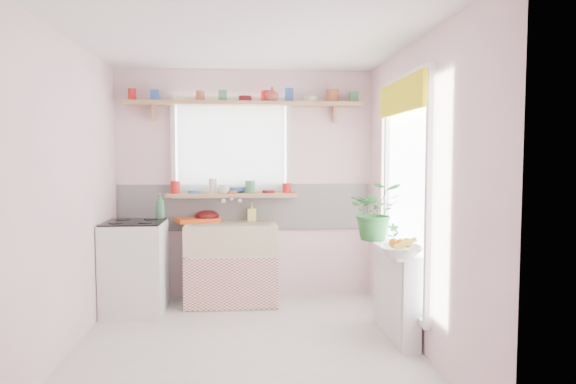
{
  "coord_description": "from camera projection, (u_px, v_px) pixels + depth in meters",
  "views": [
    {
      "loc": [
        0.01,
        -4.08,
        1.56
      ],
      "look_at": [
        0.39,
        0.55,
        1.23
      ],
      "focal_mm": 32.0,
      "sensor_mm": 36.0,
      "label": 1
    }
  ],
  "objects": [
    {
      "name": "room",
      "position": [
        313.0,
        176.0,
        4.98
      ],
      "size": [
        3.2,
        3.2,
        3.2
      ],
      "color": "silver",
      "rests_on": "ground"
    },
    {
      "name": "sink_unit",
      "position": [
        232.0,
        263.0,
        5.41
      ],
      "size": [
        0.95,
        0.65,
        1.11
      ],
      "color": "white",
      "rests_on": "ground"
    },
    {
      "name": "cooker",
      "position": [
        135.0,
        267.0,
        5.09
      ],
      "size": [
        0.58,
        0.58,
        0.93
      ],
      "color": "white",
      "rests_on": "ground"
    },
    {
      "name": "radiator_ledge",
      "position": [
        396.0,
        290.0,
        4.44
      ],
      "size": [
        0.22,
        0.95,
        0.78
      ],
      "color": "white",
      "rests_on": "ground"
    },
    {
      "name": "windowsill",
      "position": [
        232.0,
        195.0,
        5.54
      ],
      "size": [
        1.4,
        0.22,
        0.04
      ],
      "primitive_type": "cube",
      "color": "tan",
      "rests_on": "room"
    },
    {
      "name": "pine_shelf",
      "position": [
        245.0,
        104.0,
        5.48
      ],
      "size": [
        2.52,
        0.24,
        0.04
      ],
      "primitive_type": "cube",
      "color": "tan",
      "rests_on": "room"
    },
    {
      "name": "shelf_crockery",
      "position": [
        245.0,
        96.0,
        5.47
      ],
      "size": [
        2.47,
        0.11,
        0.12
      ],
      "color": "red",
      "rests_on": "pine_shelf"
    },
    {
      "name": "sill_crockery",
      "position": [
        230.0,
        188.0,
        5.54
      ],
      "size": [
        1.35,
        0.11,
        0.12
      ],
      "color": "red",
      "rests_on": "windowsill"
    },
    {
      "name": "dish_tray",
      "position": [
        197.0,
        220.0,
        5.55
      ],
      "size": [
        0.53,
        0.47,
        0.04
      ],
      "primitive_type": "cube",
      "rotation": [
        0.0,
        0.0,
        0.36
      ],
      "color": "#E55314",
      "rests_on": "sink_unit"
    },
    {
      "name": "colander",
      "position": [
        207.0,
        216.0,
        5.56
      ],
      "size": [
        0.29,
        0.29,
        0.12
      ],
      "primitive_type": "ellipsoid",
      "rotation": [
        0.0,
        0.0,
        -0.09
      ],
      "color": "#500D0F",
      "rests_on": "sink_unit"
    },
    {
      "name": "jade_plant",
      "position": [
        375.0,
        211.0,
        4.79
      ],
      "size": [
        0.52,
        0.47,
        0.54
      ],
      "primitive_type": "imported",
      "rotation": [
        0.0,
        0.0,
        -0.09
      ],
      "color": "#286429",
      "rests_on": "radiator_ledge"
    },
    {
      "name": "fruit_bowl",
      "position": [
        401.0,
        251.0,
        4.01
      ],
      "size": [
        0.39,
        0.39,
        0.08
      ],
      "primitive_type": "imported",
      "rotation": [
        0.0,
        0.0,
        -0.16
      ],
      "color": "silver",
      "rests_on": "radiator_ledge"
    },
    {
      "name": "herb_pot",
      "position": [
        393.0,
        234.0,
        4.51
      ],
      "size": [
        0.11,
        0.08,
        0.2
      ],
      "primitive_type": "imported",
      "rotation": [
        0.0,
        0.0,
        0.1
      ],
      "color": "#296227",
      "rests_on": "radiator_ledge"
    },
    {
      "name": "soap_bottle_sink",
      "position": [
        252.0,
        212.0,
        5.59
      ],
      "size": [
        0.1,
        0.1,
        0.2
      ],
      "primitive_type": "imported",
      "rotation": [
        0.0,
        0.0,
        0.05
      ],
      "color": "#DDCB62",
      "rests_on": "sink_unit"
    },
    {
      "name": "sill_cup",
      "position": [
        224.0,
        189.0,
        5.47
      ],
      "size": [
        0.15,
        0.15,
        0.09
      ],
      "primitive_type": "imported",
      "rotation": [
        0.0,
        0.0,
        -0.35
      ],
      "color": "silver",
      "rests_on": "windowsill"
    },
    {
      "name": "sill_bowl",
      "position": [
        237.0,
        190.0,
        5.6
      ],
      "size": [
        0.24,
        0.24,
        0.06
      ],
      "primitive_type": "imported",
      "rotation": [
        0.0,
        0.0,
        -0.29
      ],
      "color": "#3863B6",
      "rests_on": "windowsill"
    },
    {
      "name": "shelf_vase",
      "position": [
        272.0,
        94.0,
        5.43
      ],
      "size": [
        0.19,
        0.19,
        0.15
      ],
      "primitive_type": "imported",
      "rotation": [
        0.0,
        0.0,
        0.36
      ],
      "color": "#9E3B30",
      "rests_on": "pine_shelf"
    },
    {
      "name": "cooker_bottle",
      "position": [
        160.0,
        206.0,
        5.28
      ],
      "size": [
        0.13,
        0.13,
        0.26
      ],
      "primitive_type": "imported",
      "rotation": [
        0.0,
        0.0,
        -0.38
      ],
      "color": "#3E7D4F",
      "rests_on": "cooker"
    },
    {
      "name": "fruit",
      "position": [
        401.0,
        243.0,
        4.01
      ],
      "size": [
        0.2,
        0.14,
        0.1
      ],
      "color": "orange",
      "rests_on": "fruit_bowl"
    }
  ]
}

